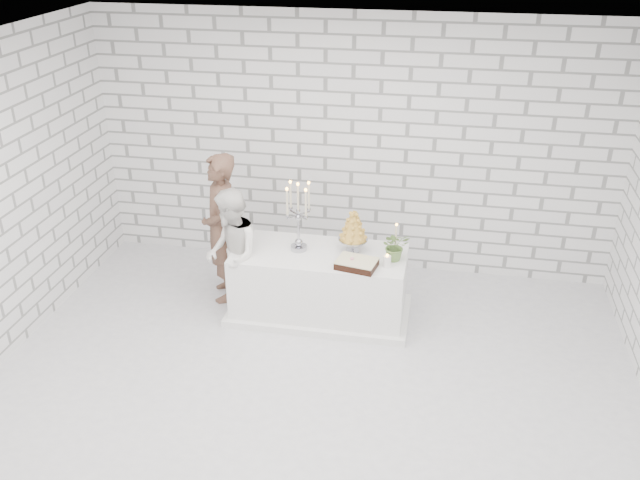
# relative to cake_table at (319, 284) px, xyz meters

# --- Properties ---
(ground) EXTENTS (6.00, 5.00, 0.01)m
(ground) POSITION_rel_cake_table_xyz_m (0.14, -1.27, -0.38)
(ground) COLOR silver
(ground) RESTS_ON ground
(ceiling) EXTENTS (6.00, 5.00, 0.01)m
(ceiling) POSITION_rel_cake_table_xyz_m (0.14, -1.27, 2.62)
(ceiling) COLOR white
(ceiling) RESTS_ON ground
(wall_back) EXTENTS (6.00, 0.01, 3.00)m
(wall_back) POSITION_rel_cake_table_xyz_m (0.14, 1.23, 1.12)
(wall_back) COLOR white
(wall_back) RESTS_ON ground
(wall_front) EXTENTS (6.00, 0.01, 3.00)m
(wall_front) POSITION_rel_cake_table_xyz_m (0.14, -3.77, 1.12)
(wall_front) COLOR white
(wall_front) RESTS_ON ground
(cake_table) EXTENTS (1.80, 0.80, 0.75)m
(cake_table) POSITION_rel_cake_table_xyz_m (0.00, 0.00, 0.00)
(cake_table) COLOR white
(cake_table) RESTS_ON ground
(groom) EXTENTS (0.59, 0.72, 1.68)m
(groom) POSITION_rel_cake_table_xyz_m (-1.12, 0.19, 0.47)
(groom) COLOR brown
(groom) RESTS_ON ground
(bride) EXTENTS (0.75, 0.84, 1.43)m
(bride) POSITION_rel_cake_table_xyz_m (-0.90, -0.15, 0.34)
(bride) COLOR white
(bride) RESTS_ON ground
(candelabra) EXTENTS (0.32, 0.32, 0.75)m
(candelabra) POSITION_rel_cake_table_xyz_m (-0.22, 0.02, 0.75)
(candelabra) COLOR #9B9BA5
(candelabra) RESTS_ON cake_table
(croquembouche) EXTENTS (0.39, 0.39, 0.48)m
(croquembouche) POSITION_rel_cake_table_xyz_m (0.34, 0.09, 0.61)
(croquembouche) COLOR #B8862F
(croquembouche) RESTS_ON cake_table
(chocolate_cake) EXTENTS (0.43, 0.35, 0.08)m
(chocolate_cake) POSITION_rel_cake_table_xyz_m (0.42, -0.24, 0.42)
(chocolate_cake) COLOR black
(chocolate_cake) RESTS_ON cake_table
(pillar_candle) EXTENTS (0.10, 0.10, 0.12)m
(pillar_candle) POSITION_rel_cake_table_xyz_m (0.72, -0.17, 0.44)
(pillar_candle) COLOR white
(pillar_candle) RESTS_ON cake_table
(extra_taper) EXTENTS (0.08, 0.08, 0.32)m
(extra_taper) POSITION_rel_cake_table_xyz_m (0.77, 0.13, 0.54)
(extra_taper) COLOR beige
(extra_taper) RESTS_ON cake_table
(flowers) EXTENTS (0.34, 0.32, 0.31)m
(flowers) POSITION_rel_cake_table_xyz_m (0.78, -0.00, 0.53)
(flowers) COLOR #537A35
(flowers) RESTS_ON cake_table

